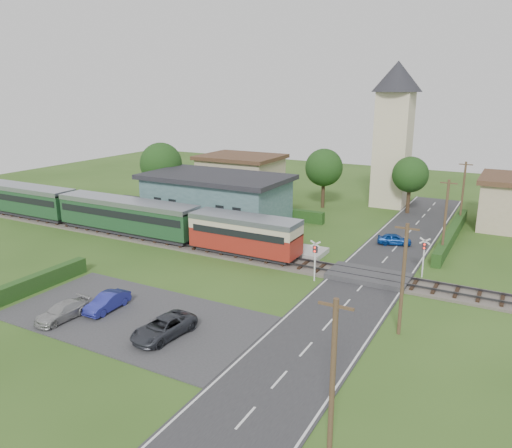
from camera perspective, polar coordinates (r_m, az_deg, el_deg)
The scene contains 31 objects.
ground at distance 42.23m, azimuth -1.22°, elevation -4.78°, with size 120.00×120.00×0.00m, color #2D4C19.
railway_track at distance 43.84m, azimuth 0.08°, elevation -3.85°, with size 76.00×3.20×0.49m.
road at distance 38.58m, azimuth 11.89°, elevation -7.09°, with size 6.00×70.00×0.05m, color #28282B.
car_park at distance 34.10m, azimuth -13.70°, elevation -10.28°, with size 17.00×9.00×0.08m, color #333335.
crossing_deck at distance 40.30m, azimuth 12.75°, elevation -5.85°, with size 6.20×3.40×0.45m, color #333335.
platform at distance 51.54m, azimuth -8.02°, elevation -0.92°, with size 30.00×3.00×0.45m, color gray.
equipment_hut at distance 56.17m, azimuth -14.67°, elevation 1.69°, with size 2.30×2.30×2.55m.
station_building at distance 55.54m, azimuth -4.57°, elevation 3.00°, with size 16.00×9.00×5.30m.
train at distance 53.85m, azimuth -16.99°, elevation 1.41°, with size 43.20×2.90×3.40m.
church_tower at distance 64.25m, azimuth 15.52°, elevation 10.97°, with size 6.00×6.00×17.60m.
house_west at distance 69.80m, azimuth -1.75°, elevation 5.67°, with size 10.80×8.80×5.50m.
hedge_carpark at distance 40.50m, azimuth -23.87°, elevation -6.15°, with size 0.80×9.00×1.20m, color #193814.
hedge_roadside at distance 52.58m, azimuth 21.45°, elevation -1.11°, with size 0.80×18.00×1.20m, color #193814.
hedge_station at distance 59.72m, azimuth -2.18°, elevation 1.90°, with size 22.00×0.80×1.30m, color #193814.
tree_a at distance 63.28m, azimuth -10.80°, elevation 6.77°, with size 5.20×5.20×8.00m.
tree_b at distance 62.10m, azimuth 7.77°, elevation 6.40°, with size 4.60×4.60×7.34m.
tree_c at distance 61.34m, azimuth 17.22°, elevation 5.40°, with size 4.20×4.20×6.78m.
utility_pole_a at distance 20.46m, azimuth 8.75°, elevation -17.09°, with size 1.40×0.22×7.00m.
utility_pole_b at distance 30.92m, azimuth 16.46°, elevation -5.98°, with size 1.40×0.22×7.00m.
utility_pole_c at distance 46.05m, azimuth 20.81°, elevation 0.63°, with size 1.40×0.22×7.00m.
utility_pole_d at distance 57.70m, azimuth 22.55°, elevation 3.28°, with size 1.40×0.22×7.00m.
crossing_signal_near at distance 38.55m, azimuth 6.76°, elevation -3.51°, with size 0.84×0.28×3.28m.
crossing_signal_far at distance 41.18m, azimuth 18.65°, elevation -3.00°, with size 0.84×0.28×3.28m.
streetlamp_west at distance 69.51m, azimuth -8.86°, elevation 5.66°, with size 0.30×0.30×5.15m.
streetlamp_east at distance 62.57m, azimuth 24.66°, elevation 3.36°, with size 0.30×0.30×5.15m.
car_on_road at distance 49.22m, azimuth 15.53°, elevation -1.68°, with size 1.27×3.15×1.07m, color navy.
car_park_blue at distance 35.25m, azimuth -16.64°, elevation -8.53°, with size 1.21×3.48×1.15m, color navy.
car_park_silver at distance 34.87m, azimuth -21.26°, elevation -9.29°, with size 1.50×3.70×1.07m, color #9F9F9F.
car_park_dark at distance 30.94m, azimuth -10.52°, elevation -11.54°, with size 1.99×4.31×1.20m, color #2C2F36.
pedestrian_near at distance 46.89m, azimuth -1.01°, elevation -0.97°, with size 0.66×0.43×1.81m, color gray.
pedestrian_far at distance 56.02m, azimuth -14.52°, elevation 1.25°, with size 0.88×0.69×1.81m, color gray.
Camera 1 is at (19.73, -34.39, 14.55)m, focal length 35.00 mm.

